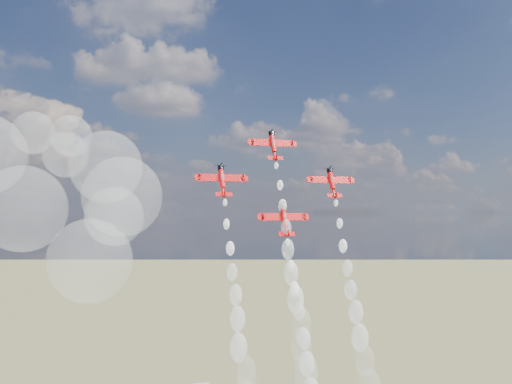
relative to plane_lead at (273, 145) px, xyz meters
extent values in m
cylinder|color=red|center=(0.00, 0.20, 0.48)|extent=(1.35, 3.15, 5.17)
cylinder|color=black|center=(0.00, 1.22, 2.98)|extent=(1.55, 1.80, 1.48)
cube|color=red|center=(0.00, 0.62, 0.62)|extent=(11.79, 0.93, 1.87)
cube|color=white|center=(-3.19, 0.73, 0.57)|extent=(4.64, 0.23, 0.50)
cube|color=white|center=(3.19, 0.73, 0.57)|extent=(4.64, 0.23, 0.50)
cube|color=red|center=(0.00, -1.58, -3.50)|extent=(4.25, 0.51, 1.03)
cube|color=red|center=(0.00, -2.32, -3.40)|extent=(0.14, 2.00, 1.78)
ellipsoid|color=silver|center=(0.00, -0.33, 0.59)|extent=(1.06, 1.78, 2.58)
cone|color=red|center=(0.00, -1.20, -2.82)|extent=(1.35, 2.20, 2.84)
cylinder|color=red|center=(-14.78, -3.71, -9.10)|extent=(1.35, 3.15, 5.17)
cylinder|color=black|center=(-14.78, -2.69, -6.59)|extent=(1.55, 1.80, 1.48)
cube|color=red|center=(-14.78, -3.29, -8.96)|extent=(11.79, 0.93, 1.87)
cube|color=white|center=(-17.97, -3.18, -9.00)|extent=(4.64, 0.23, 0.50)
cube|color=white|center=(-11.59, -3.18, -9.00)|extent=(4.64, 0.23, 0.50)
cube|color=red|center=(-14.78, -5.49, -13.07)|extent=(4.25, 0.51, 1.03)
cube|color=red|center=(-14.78, -6.23, -12.98)|extent=(0.14, 2.00, 1.78)
ellipsoid|color=silver|center=(-14.78, -4.24, -8.99)|extent=(1.06, 1.78, 2.58)
cone|color=red|center=(-14.78, -5.11, -12.39)|extent=(1.35, 2.20, 2.84)
cylinder|color=red|center=(14.78, -3.71, -9.10)|extent=(1.35, 3.15, 5.17)
cylinder|color=black|center=(14.78, -2.69, -6.59)|extent=(1.55, 1.80, 1.48)
cube|color=red|center=(14.78, -3.29, -8.96)|extent=(11.79, 0.93, 1.87)
cube|color=white|center=(11.59, -3.18, -9.00)|extent=(4.64, 0.23, 0.50)
cube|color=white|center=(17.97, -3.18, -9.00)|extent=(4.64, 0.23, 0.50)
cube|color=red|center=(14.78, -5.49, -13.07)|extent=(4.25, 0.51, 1.03)
cube|color=red|center=(14.78, -6.23, -12.98)|extent=(0.14, 2.00, 1.78)
ellipsoid|color=silver|center=(14.78, -4.24, -8.99)|extent=(1.06, 1.78, 2.58)
cone|color=red|center=(14.78, -5.11, -12.39)|extent=(1.35, 2.20, 2.84)
cylinder|color=red|center=(0.00, -7.62, -18.68)|extent=(1.35, 3.15, 5.17)
cylinder|color=black|center=(0.00, -6.60, -16.17)|extent=(1.55, 1.80, 1.48)
cube|color=red|center=(0.00, -7.20, -18.54)|extent=(11.79, 0.93, 1.87)
cube|color=white|center=(-3.19, -7.09, -18.58)|extent=(4.64, 0.23, 0.50)
cube|color=white|center=(3.19, -7.09, -18.58)|extent=(4.64, 0.23, 0.50)
cube|color=red|center=(0.00, -9.40, -22.65)|extent=(4.25, 0.51, 1.03)
cube|color=red|center=(0.00, -10.14, -22.55)|extent=(0.14, 2.00, 1.78)
ellipsoid|color=silver|center=(0.00, -8.15, -18.56)|extent=(1.06, 1.78, 2.58)
cone|color=red|center=(0.00, -9.01, -21.97)|extent=(1.35, 2.20, 2.84)
sphere|color=white|center=(0.03, -2.15, -5.51)|extent=(1.04, 1.04, 1.04)
sphere|color=white|center=(0.17, -4.47, -10.58)|extent=(1.50, 1.50, 1.50)
sphere|color=white|center=(0.04, -6.47, -15.84)|extent=(1.96, 1.96, 1.96)
sphere|color=white|center=(0.07, -8.81, -21.23)|extent=(2.42, 2.42, 2.42)
sphere|color=white|center=(-0.36, -10.95, -26.28)|extent=(2.88, 2.88, 2.88)
sphere|color=white|center=(-0.33, -12.81, -31.78)|extent=(3.34, 3.34, 3.34)
sphere|color=white|center=(-0.34, -15.57, -37.51)|extent=(3.80, 3.80, 3.80)
sphere|color=white|center=(0.16, -17.70, -42.73)|extent=(4.26, 4.26, 4.26)
sphere|color=white|center=(-0.52, -19.56, -47.43)|extent=(4.72, 4.72, 4.72)
sphere|color=white|center=(-0.56, -21.87, -53.04)|extent=(5.18, 5.18, 5.18)
sphere|color=white|center=(-14.65, -6.14, -15.05)|extent=(1.04, 1.04, 1.04)
sphere|color=white|center=(-14.96, -8.48, -20.19)|extent=(1.50, 1.50, 1.50)
sphere|color=white|center=(-14.60, -10.45, -25.80)|extent=(1.96, 1.96, 1.96)
sphere|color=white|center=(-14.74, -12.44, -31.16)|extent=(2.42, 2.42, 2.42)
sphere|color=white|center=(-14.51, -14.56, -36.03)|extent=(2.88, 2.88, 2.88)
sphere|color=white|center=(-14.72, -16.70, -41.05)|extent=(3.34, 3.34, 3.34)
sphere|color=white|center=(-15.10, -18.69, -46.95)|extent=(3.80, 3.80, 3.80)
sphere|color=white|center=(-14.28, -21.66, -51.75)|extent=(4.26, 4.26, 4.26)
sphere|color=white|center=(14.83, -6.17, -15.04)|extent=(1.04, 1.04, 1.04)
sphere|color=white|center=(14.69, -8.47, -20.19)|extent=(1.50, 1.50, 1.50)
sphere|color=white|center=(14.65, -10.31, -25.78)|extent=(1.96, 1.96, 1.96)
sphere|color=white|center=(14.60, -12.74, -31.06)|extent=(2.42, 2.42, 2.42)
sphere|color=white|center=(14.49, -14.53, -36.16)|extent=(2.88, 2.88, 2.88)
sphere|color=white|center=(14.62, -16.79, -41.05)|extent=(3.34, 3.34, 3.34)
sphere|color=white|center=(14.42, -19.04, -46.68)|extent=(3.80, 3.80, 3.80)
sphere|color=white|center=(14.75, -20.89, -51.75)|extent=(4.26, 4.26, 4.26)
sphere|color=white|center=(-0.02, -9.99, -24.62)|extent=(1.04, 1.04, 1.04)
sphere|color=white|center=(-0.04, -12.14, -30.00)|extent=(1.50, 1.50, 1.50)
sphere|color=white|center=(-0.11, -14.49, -35.23)|extent=(1.96, 1.96, 1.96)
sphere|color=white|center=(0.28, -16.34, -40.26)|extent=(2.42, 2.42, 2.42)
sphere|color=white|center=(0.35, -18.59, -46.01)|extent=(2.88, 2.88, 2.88)
sphere|color=white|center=(0.31, -20.39, -51.25)|extent=(3.34, 3.34, 3.34)
sphere|color=white|center=(-50.97, 8.38, -3.34)|extent=(11.15, 11.15, 11.15)
sphere|color=white|center=(-37.06, 10.23, -13.43)|extent=(20.39, 20.39, 20.39)
sphere|color=white|center=(-60.50, 9.58, -16.56)|extent=(20.89, 20.89, 20.89)
sphere|color=white|center=(-39.91, 0.85, -18.42)|extent=(13.99, 13.99, 13.99)
sphere|color=white|center=(-58.47, 9.91, 1.87)|extent=(10.32, 10.32, 10.32)
sphere|color=white|center=(-40.79, 13.98, -5.66)|extent=(18.64, 18.64, 18.64)
sphere|color=white|center=(-45.56, -2.19, -28.57)|extent=(19.44, 19.44, 19.44)
sphere|color=white|center=(-49.65, 10.26, 1.52)|extent=(10.24, 10.24, 10.24)
camera|label=1|loc=(-53.87, -144.29, -17.55)|focal=42.00mm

